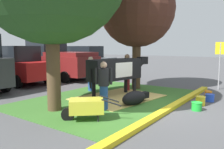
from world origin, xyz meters
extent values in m
plane|color=#4C4C4F|center=(0.00, 0.00, 0.00)|extent=(80.00, 80.00, 0.00)
cube|color=#386B28|center=(0.25, 1.84, 0.01)|extent=(6.98, 4.71, 0.02)
cube|color=yellow|center=(0.25, -0.67, 0.06)|extent=(8.18, 0.24, 0.12)
cube|color=tan|center=(0.46, 1.59, 0.03)|extent=(3.51, 2.83, 0.04)
cylinder|color=#4C3823|center=(-2.14, 2.24, 1.37)|extent=(0.42, 0.42, 2.74)
cylinder|color=#4C3823|center=(2.64, 2.04, 1.24)|extent=(0.40, 0.40, 2.47)
sphere|color=#4C281E|center=(2.64, 2.04, 3.68)|extent=(3.46, 3.46, 3.46)
cube|color=black|center=(0.52, 1.79, 1.10)|extent=(2.40, 1.16, 0.80)
cube|color=white|center=(0.67, 1.76, 1.10)|extent=(1.03, 0.89, 0.56)
cylinder|color=black|center=(1.82, 1.51, 1.20)|extent=(0.69, 0.45, 0.58)
cube|color=black|center=(2.14, 1.45, 1.38)|extent=(0.48, 0.35, 0.32)
cube|color=white|center=(2.33, 1.40, 1.34)|extent=(0.16, 0.22, 0.20)
cylinder|color=black|center=(1.42, 1.85, 0.35)|extent=(0.14, 0.14, 0.70)
cylinder|color=black|center=(1.31, 1.37, 0.35)|extent=(0.14, 0.14, 0.70)
cylinder|color=black|center=(-0.27, 2.21, 0.35)|extent=(0.14, 0.14, 0.70)
cylinder|color=black|center=(-0.37, 1.73, 0.35)|extent=(0.14, 0.14, 0.70)
cylinder|color=black|center=(-0.65, 2.04, 0.85)|extent=(0.06, 0.06, 0.70)
ellipsoid|color=black|center=(-0.11, 0.56, 0.24)|extent=(1.16, 0.65, 0.48)
cube|color=black|center=(0.49, 0.46, 0.26)|extent=(0.31, 0.24, 0.22)
cube|color=silver|center=(0.60, 0.44, 0.26)|extent=(0.08, 0.11, 0.16)
cylinder|color=black|center=(0.27, 0.68, 0.06)|extent=(0.36, 0.16, 0.10)
cylinder|color=#23478C|center=(-1.22, 1.00, 0.39)|extent=(0.26, 0.26, 0.78)
cylinder|color=black|center=(-1.22, 1.00, 1.05)|extent=(0.34, 0.34, 0.54)
sphere|color=tan|center=(-1.22, 1.00, 1.42)|extent=(0.21, 0.21, 0.21)
cylinder|color=black|center=(-1.34, 1.19, 1.08)|extent=(0.09, 0.09, 0.51)
cylinder|color=black|center=(-1.10, 0.82, 1.08)|extent=(0.09, 0.09, 0.51)
cylinder|color=#23478C|center=(0.89, 3.35, 0.40)|extent=(0.26, 0.26, 0.79)
cylinder|color=#23478C|center=(0.89, 3.35, 1.06)|extent=(0.34, 0.34, 0.54)
sphere|color=beige|center=(0.89, 3.35, 1.44)|extent=(0.21, 0.21, 0.21)
cylinder|color=#23478C|center=(1.11, 3.36, 1.09)|extent=(0.09, 0.09, 0.52)
cylinder|color=#23478C|center=(0.67, 3.35, 1.09)|extent=(0.09, 0.09, 0.52)
cylinder|color=maroon|center=(1.89, 2.09, 0.42)|extent=(0.26, 0.26, 0.85)
cylinder|color=#9E7F5B|center=(1.89, 2.09, 1.14)|extent=(0.34, 0.34, 0.58)
sphere|color=#8C664C|center=(1.89, 2.09, 1.54)|extent=(0.23, 0.23, 0.23)
cylinder|color=#9E7F5B|center=(1.99, 1.89, 1.16)|extent=(0.09, 0.09, 0.55)
cylinder|color=#9E7F5B|center=(1.78, 2.28, 1.16)|extent=(0.09, 0.09, 0.55)
cube|color=gold|center=(-2.28, 0.78, 0.40)|extent=(1.05, 1.07, 0.36)
cylinder|color=black|center=(-2.61, 1.15, 0.18)|extent=(0.31, 0.33, 0.36)
cylinder|color=black|center=(-2.24, 0.41, 0.12)|extent=(0.04, 0.04, 0.24)
cylinder|color=black|center=(-1.91, 0.71, 0.12)|extent=(0.04, 0.04, 0.24)
cylinder|color=black|center=(-2.00, 0.15, 0.52)|extent=(0.38, 0.42, 0.23)
cylinder|color=black|center=(-1.68, 0.45, 0.52)|extent=(0.38, 0.42, 0.23)
cylinder|color=#99999E|center=(4.70, -1.19, 1.08)|extent=(0.06, 0.06, 2.16)
cube|color=yellow|center=(4.70, -1.19, 1.91)|extent=(0.08, 0.44, 0.56)
cylinder|color=green|center=(0.45, -1.37, 0.13)|extent=(0.31, 0.31, 0.25)
torus|color=green|center=(0.45, -1.37, 0.25)|extent=(0.34, 0.34, 0.02)
cylinder|color=yellow|center=(1.16, -1.30, 0.15)|extent=(0.31, 0.31, 0.30)
torus|color=yellow|center=(1.16, -1.30, 0.30)|extent=(0.33, 0.33, 0.02)
cylinder|color=blue|center=(1.93, -1.43, 0.13)|extent=(0.31, 0.31, 0.26)
torus|color=blue|center=(1.93, -1.43, 0.26)|extent=(0.33, 0.33, 0.02)
cylinder|color=orange|center=(2.23, -1.30, 0.16)|extent=(0.26, 0.26, 0.32)
torus|color=orange|center=(2.23, -1.30, 0.32)|extent=(0.28, 0.28, 0.02)
cylinder|color=black|center=(-1.45, 6.25, 0.32)|extent=(0.22, 0.64, 0.64)
cube|color=red|center=(0.28, 8.12, 0.77)|extent=(1.83, 4.41, 0.90)
cube|color=black|center=(0.28, 8.12, 1.62)|extent=(1.60, 2.21, 0.80)
cylinder|color=black|center=(1.17, 9.55, 0.32)|extent=(0.22, 0.64, 0.64)
cylinder|color=black|center=(-0.61, 6.68, 0.32)|extent=(0.22, 0.64, 0.64)
cylinder|color=black|center=(1.19, 6.69, 0.32)|extent=(0.22, 0.64, 0.64)
cube|color=maroon|center=(2.85, 7.81, 0.87)|extent=(2.03, 5.41, 1.10)
cube|color=black|center=(2.84, 8.75, 1.92)|extent=(1.85, 1.81, 1.00)
cube|color=maroon|center=(2.85, 6.59, 1.54)|extent=(1.92, 2.71, 0.24)
cylinder|color=black|center=(1.84, 9.56, 0.32)|extent=(0.22, 0.64, 0.64)
cylinder|color=black|center=(3.84, 9.57, 0.32)|extent=(0.22, 0.64, 0.64)
cylinder|color=black|center=(1.86, 6.05, 0.32)|extent=(0.22, 0.64, 0.64)
cylinder|color=black|center=(3.86, 6.06, 0.32)|extent=(0.22, 0.64, 0.64)
cube|color=#4C5156|center=(5.59, 7.95, 0.77)|extent=(1.83, 4.41, 0.90)
cube|color=black|center=(5.59, 7.95, 1.62)|extent=(1.60, 2.21, 0.80)
cylinder|color=black|center=(4.68, 9.38, 0.32)|extent=(0.22, 0.64, 0.64)
cylinder|color=black|center=(6.48, 9.39, 0.32)|extent=(0.22, 0.64, 0.64)
cylinder|color=black|center=(4.69, 6.52, 0.32)|extent=(0.22, 0.64, 0.64)
cylinder|color=black|center=(6.49, 6.53, 0.32)|extent=(0.22, 0.64, 0.64)
camera|label=1|loc=(-6.78, -3.28, 1.99)|focal=36.82mm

